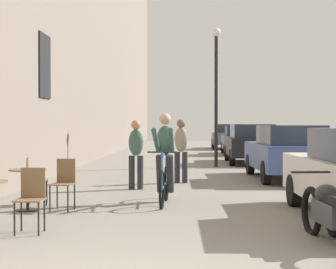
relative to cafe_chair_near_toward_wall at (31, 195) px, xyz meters
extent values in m
cube|color=black|center=(-1.61, 6.88, 2.53)|extent=(0.04, 1.10, 1.70)
cylinder|color=black|center=(0.17, -0.23, -0.29)|extent=(0.02, 0.02, 0.45)
cylinder|color=black|center=(-0.16, -0.24, -0.29)|extent=(0.02, 0.02, 0.45)
cylinder|color=black|center=(0.16, 0.09, -0.29)|extent=(0.02, 0.02, 0.45)
cylinder|color=black|center=(-0.16, 0.08, -0.29)|extent=(0.02, 0.02, 0.45)
cube|color=brown|center=(0.00, -0.08, -0.06)|extent=(0.39, 0.39, 0.02)
cube|color=brown|center=(0.00, 0.10, 0.16)|extent=(0.34, 0.03, 0.42)
cylinder|color=black|center=(-0.61, 1.89, -0.51)|extent=(0.40, 0.40, 0.02)
cylinder|color=black|center=(-0.61, 1.89, -0.16)|extent=(0.05, 0.05, 0.67)
cylinder|color=brown|center=(-0.61, 1.89, 0.19)|extent=(0.64, 0.64, 0.02)
cylinder|color=black|center=(0.13, 1.71, -0.29)|extent=(0.02, 0.02, 0.45)
cylinder|color=black|center=(-0.19, 1.76, -0.29)|extent=(0.02, 0.02, 0.45)
cylinder|color=black|center=(0.18, 2.03, -0.29)|extent=(0.02, 0.02, 0.45)
cylinder|color=black|center=(-0.14, 2.08, -0.29)|extent=(0.02, 0.02, 0.45)
cube|color=brown|center=(0.00, 1.89, -0.06)|extent=(0.43, 0.43, 0.02)
cube|color=brown|center=(0.02, 2.07, 0.16)|extent=(0.34, 0.07, 0.42)
cylinder|color=black|center=(-0.49, 2.73, -0.29)|extent=(0.02, 0.02, 0.45)
cylinder|color=black|center=(-0.42, 2.41, -0.29)|extent=(0.02, 0.02, 0.45)
cylinder|color=black|center=(-0.81, 2.65, -0.29)|extent=(0.02, 0.02, 0.45)
cylinder|color=black|center=(-0.73, 2.34, -0.29)|extent=(0.02, 0.02, 0.45)
cube|color=brown|center=(-0.61, 2.53, -0.06)|extent=(0.46, 0.46, 0.02)
cube|color=brown|center=(-0.79, 2.49, 0.16)|extent=(0.10, 0.34, 0.42)
torus|color=black|center=(1.71, 2.20, -0.19)|extent=(0.08, 0.71, 0.71)
torus|color=black|center=(1.75, 3.25, -0.19)|extent=(0.08, 0.71, 0.71)
cylinder|color=#286084|center=(1.75, 3.16, 0.10)|extent=(0.05, 0.22, 0.58)
cylinder|color=#286084|center=(1.73, 2.66, 0.43)|extent=(0.07, 0.83, 0.14)
cylinder|color=#286084|center=(1.71, 2.22, 0.15)|extent=(0.04, 0.09, 0.67)
cylinder|color=#286084|center=(1.73, 2.75, -0.15)|extent=(0.08, 1.00, 0.12)
cylinder|color=black|center=(1.71, 2.25, 0.48)|extent=(0.52, 0.05, 0.03)
ellipsoid|color=black|center=(1.75, 3.07, 0.41)|extent=(0.12, 0.24, 0.06)
ellipsoid|color=#38564C|center=(1.74, 2.99, 0.69)|extent=(0.35, 0.36, 0.59)
sphere|color=tan|center=(1.74, 2.95, 1.08)|extent=(0.22, 0.22, 0.22)
cylinder|color=#26262D|center=(1.84, 2.91, 0.03)|extent=(0.15, 0.40, 0.75)
cylinder|color=#26262D|center=(1.64, 2.91, 0.03)|extent=(0.15, 0.40, 0.75)
cylinder|color=#38564C|center=(1.87, 2.59, 0.68)|extent=(0.11, 0.75, 0.48)
cylinder|color=#38564C|center=(1.58, 2.60, 0.68)|extent=(0.14, 0.75, 0.48)
cylinder|color=#26262D|center=(1.09, 5.00, -0.13)|extent=(0.14, 0.14, 0.78)
cylinder|color=#26262D|center=(0.89, 5.01, -0.13)|extent=(0.14, 0.14, 0.78)
ellipsoid|color=#38564C|center=(0.99, 5.01, 0.56)|extent=(0.35, 0.26, 0.61)
sphere|color=#A57A5B|center=(0.99, 5.01, 0.97)|extent=(0.22, 0.22, 0.22)
cylinder|color=#26262D|center=(1.92, 6.44, -0.12)|extent=(0.14, 0.14, 0.79)
cylinder|color=#26262D|center=(2.11, 6.41, -0.12)|extent=(0.14, 0.14, 0.79)
ellipsoid|color=gray|center=(2.01, 6.43, 0.59)|extent=(0.38, 0.29, 0.63)
sphere|color=brown|center=(2.01, 6.43, 1.00)|extent=(0.22, 0.22, 0.22)
cylinder|color=black|center=(3.20, 11.72, 1.78)|extent=(0.12, 0.12, 4.60)
sphere|color=silver|center=(3.20, 11.72, 4.22)|extent=(0.32, 0.32, 0.32)
cylinder|color=black|center=(4.11, 2.53, -0.23)|extent=(0.20, 0.59, 0.58)
cube|color=#384C84|center=(4.87, 7.46, 0.12)|extent=(1.81, 4.18, 0.67)
cube|color=#283342|center=(4.89, 6.96, 0.71)|extent=(1.49, 2.27, 0.50)
cylinder|color=black|center=(4.06, 8.80, -0.22)|extent=(0.21, 0.60, 0.60)
cylinder|color=black|center=(5.62, 8.84, -0.22)|extent=(0.21, 0.60, 0.60)
cylinder|color=black|center=(4.13, 6.07, -0.22)|extent=(0.21, 0.60, 0.60)
cylinder|color=black|center=(5.69, 6.11, -0.22)|extent=(0.21, 0.60, 0.60)
cube|color=black|center=(4.63, 13.57, 0.13)|extent=(1.80, 4.25, 0.69)
cube|color=#283342|center=(4.62, 13.06, 0.73)|extent=(1.50, 2.30, 0.51)
cylinder|color=black|center=(3.85, 14.97, -0.21)|extent=(0.20, 0.61, 0.61)
cylinder|color=black|center=(5.44, 14.95, -0.21)|extent=(0.20, 0.61, 0.61)
cylinder|color=black|center=(3.82, 12.19, -0.21)|extent=(0.20, 0.61, 0.61)
cylinder|color=black|center=(5.41, 12.17, -0.21)|extent=(0.20, 0.61, 0.61)
cube|color=#384C84|center=(4.81, 19.67, 0.10)|extent=(1.74, 4.04, 0.65)
cube|color=#283342|center=(4.80, 19.19, 0.67)|extent=(1.44, 2.19, 0.48)
cylinder|color=black|center=(4.08, 21.01, -0.23)|extent=(0.20, 0.58, 0.58)
cylinder|color=black|center=(5.60, 20.98, -0.23)|extent=(0.20, 0.58, 0.58)
cylinder|color=black|center=(4.03, 18.37, -0.23)|extent=(0.20, 0.58, 0.58)
cylinder|color=black|center=(5.54, 18.34, -0.23)|extent=(0.20, 0.58, 0.58)
cube|color=#595960|center=(4.65, 25.86, 0.14)|extent=(1.86, 4.30, 0.69)
cube|color=#283342|center=(4.64, 25.35, 0.74)|extent=(1.54, 2.34, 0.52)
cylinder|color=black|center=(3.88, 27.28, -0.21)|extent=(0.21, 0.62, 0.61)
cylinder|color=black|center=(5.49, 27.24, -0.21)|extent=(0.21, 0.62, 0.61)
cylinder|color=black|center=(3.82, 24.47, -0.21)|extent=(0.21, 0.62, 0.61)
cylinder|color=black|center=(5.42, 24.43, -0.21)|extent=(0.21, 0.62, 0.61)
torus|color=black|center=(3.86, 0.06, -0.22)|extent=(0.15, 0.70, 0.69)
cube|color=#333338|center=(3.92, -0.66, -0.12)|extent=(0.31, 0.78, 0.28)
ellipsoid|color=black|center=(3.91, -0.56, 0.10)|extent=(0.33, 0.54, 0.24)
cylinder|color=black|center=(3.86, -0.04, 0.33)|extent=(0.62, 0.09, 0.03)
camera|label=1|loc=(2.13, -7.36, 0.98)|focal=57.73mm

